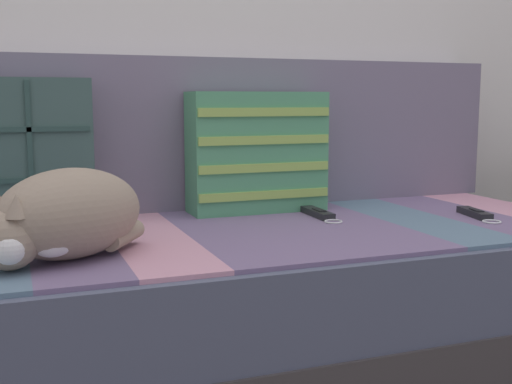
{
  "coord_description": "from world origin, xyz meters",
  "views": [
    {
      "loc": [
        -0.57,
        -1.39,
        0.68
      ],
      "look_at": [
        -0.02,
        0.05,
        0.46
      ],
      "focal_mm": 45.0,
      "sensor_mm": 36.0,
      "label": 1
    }
  ],
  "objects": [
    {
      "name": "ground_plane",
      "position": [
        0.0,
        0.0,
        0.0
      ],
      "size": [
        14.0,
        14.0,
        0.0
      ],
      "primitive_type": "plane",
      "color": "#564C47"
    },
    {
      "name": "couch",
      "position": [
        0.0,
        0.12,
        0.18
      ],
      "size": [
        1.93,
        0.85,
        0.36
      ],
      "color": "#3D3838",
      "rests_on": "ground_plane"
    },
    {
      "name": "sofa_backrest",
      "position": [
        0.0,
        0.48,
        0.58
      ],
      "size": [
        1.89,
        0.14,
        0.44
      ],
      "color": "slate",
      "rests_on": "couch"
    },
    {
      "name": "throw_pillow_striped",
      "position": [
        0.1,
        0.33,
        0.53
      ],
      "size": [
        0.4,
        0.14,
        0.34
      ],
      "color": "#4C9366",
      "rests_on": "couch"
    },
    {
      "name": "sleeping_cat",
      "position": [
        -0.48,
        -0.07,
        0.45
      ],
      "size": [
        0.38,
        0.34,
        0.19
      ],
      "color": "gray",
      "rests_on": "couch"
    },
    {
      "name": "game_remote_near",
      "position": [
        0.22,
        0.19,
        0.37
      ],
      "size": [
        0.05,
        0.2,
        0.02
      ],
      "color": "black",
      "rests_on": "couch"
    },
    {
      "name": "game_remote_far",
      "position": [
        0.63,
        0.03,
        0.37
      ],
      "size": [
        0.08,
        0.19,
        0.02
      ],
      "color": "black",
      "rests_on": "couch"
    }
  ]
}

